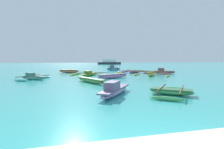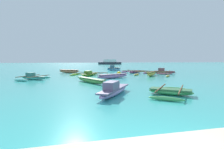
# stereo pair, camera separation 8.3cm
# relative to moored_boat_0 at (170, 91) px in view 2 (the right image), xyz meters

# --- Properties ---
(moored_boat_0) EXTENTS (3.41, 3.69, 0.38)m
(moored_boat_0) POSITION_rel_moored_boat_0_xyz_m (0.00, 0.00, 0.00)
(moored_boat_0) COLOR #49AE60
(moored_boat_0) RESTS_ON ground_plane
(moored_boat_1) EXTENTS (3.70, 4.25, 0.77)m
(moored_boat_1) POSITION_rel_moored_boat_0_xyz_m (7.32, 13.71, 0.08)
(moored_boat_1) COLOR #C06874
(moored_boat_1) RESTS_ON ground_plane
(moored_boat_2) EXTENTS (2.65, 3.60, 0.78)m
(moored_boat_2) POSITION_rel_moored_boat_0_xyz_m (-3.04, 0.62, 0.10)
(moored_boat_2) COLOR #A78DC9
(moored_boat_2) RESTS_ON ground_plane
(moored_boat_3) EXTENTS (3.05, 3.62, 0.67)m
(moored_boat_3) POSITION_rel_moored_boat_0_xyz_m (-8.94, 9.68, 0.04)
(moored_boat_3) COLOR #56C7B7
(moored_boat_3) RESTS_ON ground_plane
(moored_boat_4) EXTENTS (5.10, 4.67, 0.61)m
(moored_boat_4) POSITION_rel_moored_boat_0_xyz_m (-3.13, 12.73, 0.02)
(moored_boat_4) COLOR #82C228
(moored_boat_4) RESTS_ON ground_plane
(moored_boat_5) EXTENTS (4.16, 4.04, 0.55)m
(moored_boat_5) POSITION_rel_moored_boat_0_xyz_m (3.99, 10.64, 0.08)
(moored_boat_5) COLOR #E6C94F
(moored_boat_5) RESTS_ON ground_plane
(moored_boat_6) EXTENTS (3.77, 2.15, 0.44)m
(moored_boat_6) POSITION_rel_moored_boat_0_xyz_m (-1.08, 9.12, 0.07)
(moored_boat_6) COLOR #C783C1
(moored_boat_6) RESTS_ON ground_plane
(moored_boat_7) EXTENTS (2.50, 3.75, 1.01)m
(moored_boat_7) POSITION_rel_moored_boat_0_xyz_m (2.10, 22.14, 0.16)
(moored_boat_7) COLOR #5798BE
(moored_boat_7) RESTS_ON ground_plane
(moored_boat_8) EXTENTS (2.17, 3.90, 0.38)m
(moored_boat_8) POSITION_rel_moored_boat_0_xyz_m (-3.75, 6.05, 0.03)
(moored_boat_8) COLOR #61AB4E
(moored_boat_8) RESTS_ON ground_plane
(moored_boat_9) EXTENTS (4.17, 4.46, 0.36)m
(moored_boat_9) POSITION_rel_moored_boat_0_xyz_m (3.85, 15.78, -0.01)
(moored_boat_9) COLOR #B24E83
(moored_boat_9) RESTS_ON ground_plane
(moored_boat_10) EXTENTS (3.09, 2.27, 0.50)m
(moored_boat_10) POSITION_rel_moored_boat_0_xyz_m (-5.65, 17.60, 0.09)
(moored_boat_10) COLOR #BF774E
(moored_boat_10) RESTS_ON ground_plane
(mooring_buoy_0) EXTENTS (0.53, 0.53, 0.53)m
(mooring_buoy_0) POSITION_rel_moored_boat_0_xyz_m (0.24, 11.61, 0.09)
(mooring_buoy_0) COLOR yellow
(mooring_buoy_0) RESTS_ON ground_plane
(distant_ferry) EXTENTS (9.69, 2.13, 2.13)m
(distant_ferry) POSITION_rel_moored_boat_0_xyz_m (10.49, 64.06, 0.69)
(distant_ferry) COLOR #2D333D
(distant_ferry) RESTS_ON ground_plane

